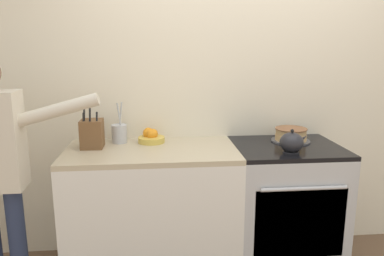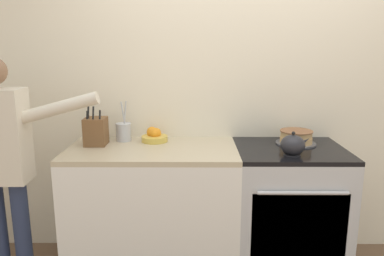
{
  "view_description": "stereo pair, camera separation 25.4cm",
  "coord_description": "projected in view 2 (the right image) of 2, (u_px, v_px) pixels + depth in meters",
  "views": [
    {
      "loc": [
        -0.63,
        -2.18,
        1.62
      ],
      "look_at": [
        -0.39,
        0.29,
        1.07
      ],
      "focal_mm": 35.0,
      "sensor_mm": 36.0,
      "label": 1
    },
    {
      "loc": [
        -0.38,
        -2.2,
        1.62
      ],
      "look_at": [
        -0.39,
        0.29,
        1.07
      ],
      "focal_mm": 35.0,
      "sensor_mm": 36.0,
      "label": 2
    }
  ],
  "objects": [
    {
      "name": "layer_cake",
      "position": [
        296.0,
        138.0,
        2.71
      ],
      "size": [
        0.29,
        0.29,
        0.1
      ],
      "color": "#4C4C51",
      "rests_on": "stove_range"
    },
    {
      "name": "knife_block",
      "position": [
        96.0,
        131.0,
        2.67
      ],
      "size": [
        0.15,
        0.16,
        0.29
      ],
      "color": "brown",
      "rests_on": "counter_cabinet"
    },
    {
      "name": "counter_cabinet",
      "position": [
        153.0,
        209.0,
        2.71
      ],
      "size": [
        1.19,
        0.64,
        0.92
      ],
      "color": "white",
      "rests_on": "ground_plane"
    },
    {
      "name": "person_baker",
      "position": [
        3.0,
        155.0,
        2.43
      ],
      "size": [
        0.9,
        0.2,
        1.55
      ],
      "rotation": [
        0.0,
        0.0,
        0.12
      ],
      "color": "#283351",
      "rests_on": "ground_plane"
    },
    {
      "name": "utensil_crock",
      "position": [
        124.0,
        131.0,
        2.79
      ],
      "size": [
        0.11,
        0.11,
        0.3
      ],
      "color": "#B7BABF",
      "rests_on": "counter_cabinet"
    },
    {
      "name": "fruit_bowl",
      "position": [
        154.0,
        136.0,
        2.79
      ],
      "size": [
        0.19,
        0.19,
        0.1
      ],
      "color": "gold",
      "rests_on": "counter_cabinet"
    },
    {
      "name": "wall_back",
      "position": [
        244.0,
        88.0,
        2.86
      ],
      "size": [
        8.0,
        0.04,
        2.6
      ],
      "color": "silver",
      "rests_on": "ground_plane"
    },
    {
      "name": "tea_kettle",
      "position": [
        293.0,
        145.0,
        2.43
      ],
      "size": [
        0.19,
        0.16,
        0.16
      ],
      "color": "#232328",
      "rests_on": "stove_range"
    },
    {
      "name": "stove_range",
      "position": [
        287.0,
        209.0,
        2.7
      ],
      "size": [
        0.75,
        0.68,
        0.92
      ],
      "color": "#B7BABF",
      "rests_on": "ground_plane"
    }
  ]
}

